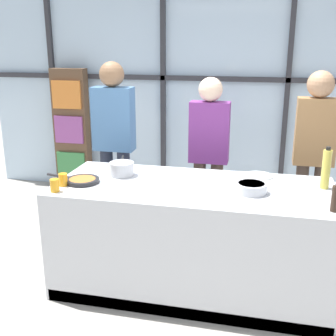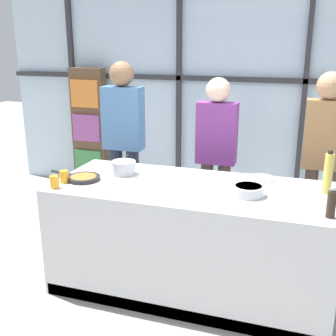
{
  "view_description": "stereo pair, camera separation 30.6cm",
  "coord_description": "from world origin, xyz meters",
  "px_view_note": "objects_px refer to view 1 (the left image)",
  "views": [
    {
      "loc": [
        0.5,
        -3.1,
        1.99
      ],
      "look_at": [
        -0.23,
        0.1,
        1.0
      ],
      "focal_mm": 45.0,
      "sensor_mm": 36.0,
      "label": 1
    },
    {
      "loc": [
        0.8,
        -3.02,
        1.99
      ],
      "look_at": [
        -0.23,
        0.1,
        1.0
      ],
      "focal_mm": 45.0,
      "sensor_mm": 36.0,
      "label": 2
    }
  ],
  "objects_px": {
    "spectator_center_left": "(209,149)",
    "juice_glass_near": "(55,185)",
    "spectator_center_right": "(314,148)",
    "pepper_grinder": "(336,198)",
    "white_plate": "(258,176)",
    "saucepan": "(122,168)",
    "juice_glass_far": "(63,180)",
    "mixing_bowl": "(251,187)",
    "oil_bottle": "(326,169)",
    "frying_pan": "(82,180)",
    "spectator_far_left": "(114,136)"
  },
  "relations": [
    {
      "from": "juice_glass_far",
      "to": "spectator_center_right",
      "type": "bearing_deg",
      "value": 30.19
    },
    {
      "from": "spectator_center_right",
      "to": "oil_bottle",
      "type": "xyz_separation_m",
      "value": [
        0.01,
        -0.76,
        0.02
      ]
    },
    {
      "from": "spectator_center_left",
      "to": "pepper_grinder",
      "type": "bearing_deg",
      "value": 129.26
    },
    {
      "from": "saucepan",
      "to": "juice_glass_far",
      "type": "xyz_separation_m",
      "value": [
        -0.36,
        -0.36,
        -0.01
      ]
    },
    {
      "from": "spectator_center_right",
      "to": "saucepan",
      "type": "xyz_separation_m",
      "value": [
        -1.62,
        -0.8,
        -0.07
      ]
    },
    {
      "from": "spectator_center_left",
      "to": "oil_bottle",
      "type": "relative_size",
      "value": 5.05
    },
    {
      "from": "spectator_far_left",
      "to": "mixing_bowl",
      "type": "distance_m",
      "value": 1.75
    },
    {
      "from": "spectator_center_left",
      "to": "frying_pan",
      "type": "relative_size",
      "value": 3.46
    },
    {
      "from": "spectator_center_left",
      "to": "pepper_grinder",
      "type": "distance_m",
      "value": 1.59
    },
    {
      "from": "spectator_center_left",
      "to": "juice_glass_near",
      "type": "relative_size",
      "value": 16.78
    },
    {
      "from": "frying_pan",
      "to": "white_plate",
      "type": "relative_size",
      "value": 1.99
    },
    {
      "from": "spectator_center_right",
      "to": "saucepan",
      "type": "relative_size",
      "value": 4.64
    },
    {
      "from": "saucepan",
      "to": "juice_glass_far",
      "type": "bearing_deg",
      "value": -135.63
    },
    {
      "from": "spectator_center_right",
      "to": "frying_pan",
      "type": "distance_m",
      "value": 2.16
    },
    {
      "from": "spectator_far_left",
      "to": "oil_bottle",
      "type": "distance_m",
      "value": 2.13
    },
    {
      "from": "mixing_bowl",
      "to": "oil_bottle",
      "type": "relative_size",
      "value": 0.73
    },
    {
      "from": "spectator_center_right",
      "to": "juice_glass_near",
      "type": "bearing_deg",
      "value": 33.11
    },
    {
      "from": "spectator_far_left",
      "to": "juice_glass_near",
      "type": "bearing_deg",
      "value": 89.57
    },
    {
      "from": "spectator_center_right",
      "to": "white_plate",
      "type": "bearing_deg",
      "value": 49.51
    },
    {
      "from": "saucepan",
      "to": "white_plate",
      "type": "xyz_separation_m",
      "value": [
        1.13,
        0.22,
        -0.05
      ]
    },
    {
      "from": "spectator_far_left",
      "to": "white_plate",
      "type": "height_order",
      "value": "spectator_far_left"
    },
    {
      "from": "saucepan",
      "to": "pepper_grinder",
      "type": "relative_size",
      "value": 1.76
    },
    {
      "from": "oil_bottle",
      "to": "juice_glass_far",
      "type": "xyz_separation_m",
      "value": [
        -2.0,
        -0.39,
        -0.11
      ]
    },
    {
      "from": "saucepan",
      "to": "juice_glass_near",
      "type": "height_order",
      "value": "saucepan"
    },
    {
      "from": "spectator_center_right",
      "to": "juice_glass_near",
      "type": "height_order",
      "value": "spectator_center_right"
    },
    {
      "from": "frying_pan",
      "to": "saucepan",
      "type": "distance_m",
      "value": 0.36
    },
    {
      "from": "spectator_far_left",
      "to": "saucepan",
      "type": "xyz_separation_m",
      "value": [
        0.35,
        -0.8,
        -0.09
      ]
    },
    {
      "from": "white_plate",
      "to": "saucepan",
      "type": "bearing_deg",
      "value": -168.96
    },
    {
      "from": "mixing_bowl",
      "to": "spectator_far_left",
      "type": "bearing_deg",
      "value": 145.5
    },
    {
      "from": "saucepan",
      "to": "frying_pan",
      "type": "bearing_deg",
      "value": -135.83
    },
    {
      "from": "mixing_bowl",
      "to": "pepper_grinder",
      "type": "relative_size",
      "value": 1.13
    },
    {
      "from": "spectator_center_left",
      "to": "saucepan",
      "type": "relative_size",
      "value": 4.44
    },
    {
      "from": "frying_pan",
      "to": "saucepan",
      "type": "relative_size",
      "value": 1.28
    },
    {
      "from": "saucepan",
      "to": "juice_glass_far",
      "type": "height_order",
      "value": "saucepan"
    },
    {
      "from": "frying_pan",
      "to": "juice_glass_far",
      "type": "distance_m",
      "value": 0.15
    },
    {
      "from": "oil_bottle",
      "to": "saucepan",
      "type": "bearing_deg",
      "value": -178.73
    },
    {
      "from": "saucepan",
      "to": "white_plate",
      "type": "height_order",
      "value": "saucepan"
    },
    {
      "from": "mixing_bowl",
      "to": "saucepan",
      "type": "bearing_deg",
      "value": 170.12
    },
    {
      "from": "spectator_center_right",
      "to": "pepper_grinder",
      "type": "height_order",
      "value": "spectator_center_right"
    },
    {
      "from": "white_plate",
      "to": "oil_bottle",
      "type": "bearing_deg",
      "value": -20.02
    },
    {
      "from": "juice_glass_far",
      "to": "oil_bottle",
      "type": "bearing_deg",
      "value": 11.11
    },
    {
      "from": "spectator_center_right",
      "to": "mixing_bowl",
      "type": "bearing_deg",
      "value": 61.41
    },
    {
      "from": "spectator_center_left",
      "to": "mixing_bowl",
      "type": "bearing_deg",
      "value": 114.47
    },
    {
      "from": "spectator_center_right",
      "to": "spectator_far_left",
      "type": "bearing_deg",
      "value": 0.0
    },
    {
      "from": "spectator_center_left",
      "to": "saucepan",
      "type": "bearing_deg",
      "value": 51.58
    },
    {
      "from": "saucepan",
      "to": "mixing_bowl",
      "type": "height_order",
      "value": "saucepan"
    },
    {
      "from": "spectator_center_right",
      "to": "oil_bottle",
      "type": "distance_m",
      "value": 0.76
    },
    {
      "from": "mixing_bowl",
      "to": "pepper_grinder",
      "type": "bearing_deg",
      "value": -23.7
    },
    {
      "from": "frying_pan",
      "to": "spectator_far_left",
      "type": "bearing_deg",
      "value": 95.25
    },
    {
      "from": "spectator_far_left",
      "to": "pepper_grinder",
      "type": "relative_size",
      "value": 8.45
    }
  ]
}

